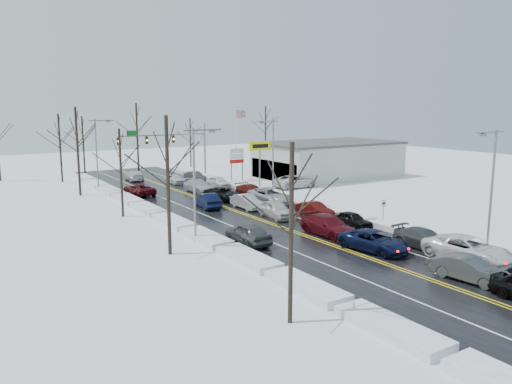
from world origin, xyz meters
TOP-DOWN VIEW (x-y plane):
  - ground at (0.00, 0.00)m, footprint 160.00×160.00m
  - road_surface at (0.00, 2.00)m, footprint 14.00×84.00m
  - snow_bank_left at (-7.60, 2.00)m, footprint 1.93×72.00m
  - snow_bank_right at (7.60, 2.00)m, footprint 1.93×72.00m
  - traffic_signal_mast at (3.45, 27.99)m, footprint 13.28×0.39m
  - tires_plus_sign at (10.50, 15.99)m, footprint 3.20×0.34m
  - used_vehicles_sign at (10.50, 22.00)m, footprint 2.20×0.22m
  - speed_limit_sign at (8.20, -8.00)m, footprint 0.55×0.09m
  - flagpole at (15.17, 30.00)m, footprint 1.87×1.20m
  - dealership_building at (23.98, 18.00)m, footprint 20.40×12.40m
  - streetlight_se at (8.30, -18.00)m, footprint 3.20×0.25m
  - streetlight_ne at (8.30, 10.00)m, footprint 3.20×0.25m
  - streetlight_sw at (-8.30, -4.00)m, footprint 3.20×0.25m
  - streetlight_nw at (-8.30, 24.00)m, footprint 3.20×0.25m
  - tree_left_a at (-11.00, -20.00)m, footprint 3.60×3.60m
  - tree_left_b at (-11.50, -6.00)m, footprint 4.00×4.00m
  - tree_left_c at (-10.50, 8.00)m, footprint 3.40×3.40m
  - tree_left_d at (-11.20, 22.00)m, footprint 4.20×4.20m
  - tree_left_e at (-10.80, 34.00)m, footprint 3.80×3.80m
  - tree_far_b at (-6.00, 41.00)m, footprint 3.60×3.60m
  - tree_far_c at (2.00, 39.00)m, footprint 4.40×4.40m
  - tree_far_d at (12.00, 40.50)m, footprint 3.40×3.40m
  - tree_far_e at (28.00, 41.00)m, footprint 4.20×4.20m
  - queued_car_1 at (1.81, -21.16)m, footprint 2.16×4.78m
  - queued_car_2 at (1.60, -13.40)m, footprint 3.22×5.75m
  - queued_car_3 at (1.69, -8.11)m, footprint 2.33×5.69m
  - queued_car_4 at (1.78, -0.33)m, footprint 2.29×4.92m
  - queued_car_5 at (1.66, 4.84)m, footprint 1.59×4.46m
  - queued_car_6 at (1.83, 10.23)m, footprint 2.96×5.43m
  - queued_car_7 at (1.83, 16.57)m, footprint 2.43×5.38m
  - queued_car_8 at (1.94, 24.28)m, footprint 1.81×4.06m
  - queued_car_10 at (5.33, -18.60)m, footprint 3.37×6.39m
  - queued_car_11 at (5.27, -14.94)m, footprint 2.18×5.13m
  - queued_car_12 at (5.34, -7.07)m, footprint 1.74×4.06m
  - queued_car_13 at (5.16, -2.06)m, footprint 1.69×4.37m
  - queued_car_14 at (5.27, 5.88)m, footprint 2.84×6.04m
  - queued_car_15 at (5.33, 9.83)m, footprint 2.30×5.25m
  - queued_car_16 at (5.43, 18.08)m, footprint 1.85×4.45m
  - queued_car_17 at (5.35, 24.94)m, footprint 1.78×4.21m
  - oncoming_car_0 at (-1.63, 7.46)m, footprint 2.28×4.93m
  - oncoming_car_1 at (-5.21, 18.31)m, footprint 2.79×5.36m
  - oncoming_car_2 at (-1.76, 30.18)m, footprint 2.47×5.13m
  - oncoming_car_3 at (-5.20, -6.57)m, footprint 2.13×4.95m
  - parked_car_0 at (13.92, 12.67)m, footprint 6.13×2.92m
  - parked_car_1 at (17.14, 16.70)m, footprint 2.95×5.91m
  - parked_car_2 at (15.08, 21.73)m, footprint 1.71×4.16m

SIDE VIEW (x-z plane):
  - ground at x=0.00m, z-range 0.00..0.00m
  - snow_bank_left at x=-7.60m, z-range -0.25..0.25m
  - snow_bank_right at x=7.60m, z-range -0.25..0.25m
  - queued_car_1 at x=1.81m, z-range -0.76..0.76m
  - queued_car_2 at x=1.60m, z-range -0.76..0.76m
  - queued_car_3 at x=1.69m, z-range -0.82..0.82m
  - queued_car_4 at x=1.78m, z-range -0.82..0.82m
  - queued_car_5 at x=1.66m, z-range -0.73..0.73m
  - queued_car_6 at x=1.83m, z-range -0.72..0.72m
  - queued_car_7 at x=1.83m, z-range -0.76..0.76m
  - queued_car_8 at x=1.94m, z-range -0.68..0.68m
  - queued_car_10 at x=5.33m, z-range -0.86..0.86m
  - queued_car_11 at x=5.27m, z-range -0.74..0.74m
  - queued_car_12 at x=5.34m, z-range -0.68..0.68m
  - queued_car_13 at x=5.16m, z-range -0.71..0.71m
  - queued_car_14 at x=5.27m, z-range -0.83..0.83m
  - queued_car_15 at x=5.33m, z-range -0.75..0.75m
  - queued_car_16 at x=5.43m, z-range -0.75..0.75m
  - queued_car_17 at x=5.35m, z-range -0.68..0.68m
  - oncoming_car_0 at x=-1.63m, z-range -0.78..0.78m
  - oncoming_car_1 at x=-5.21m, z-range -0.72..0.72m
  - oncoming_car_2 at x=-1.76m, z-range -0.72..0.72m
  - oncoming_car_3 at x=-5.20m, z-range -0.83..0.83m
  - parked_car_0 at x=13.92m, z-range -0.85..0.85m
  - parked_car_1 at x=17.14m, z-range -0.82..0.82m
  - parked_car_2 at x=15.08m, z-range -0.71..0.71m
  - road_surface at x=0.00m, z-range 0.00..0.01m
  - speed_limit_sign at x=8.20m, z-range 0.46..2.81m
  - dealership_building at x=23.98m, z-range 0.01..5.31m
  - used_vehicles_sign at x=10.50m, z-range 0.99..5.64m
  - tires_plus_sign at x=10.50m, z-range 1.99..7.99m
  - streetlight_se at x=8.30m, z-range 0.81..9.81m
  - streetlight_ne at x=8.30m, z-range 0.81..9.81m
  - streetlight_sw at x=-8.30m, z-range 0.81..9.81m
  - streetlight_nw at x=-8.30m, z-range 0.81..9.81m
  - traffic_signal_mast at x=3.45m, z-range 1.48..9.48m
  - flagpole at x=15.17m, z-range 0.93..10.93m
  - tree_left_c at x=-10.50m, z-range 1.69..10.19m
  - tree_far_d at x=12.00m, z-range 1.69..10.19m
  - tree_left_a at x=-11.00m, z-range 1.79..10.79m
  - tree_far_b at x=-6.00m, z-range 1.79..10.79m
  - tree_left_e at x=-10.80m, z-range 1.89..11.39m
  - tree_left_b at x=-11.50m, z-range 1.99..11.99m
  - tree_left_d at x=-11.20m, z-range 2.08..12.58m
  - tree_far_e at x=28.00m, z-range 2.08..12.58m
  - tree_far_c at x=2.00m, z-range 2.18..13.18m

